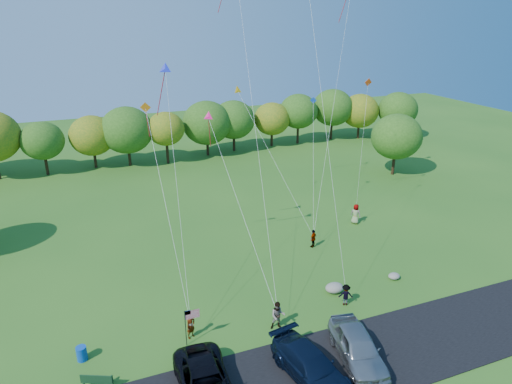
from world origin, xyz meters
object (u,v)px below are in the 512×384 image
flyer_a (191,326)px  flyer_e (356,214)px  minivan_silver (358,347)px  park_bench (96,381)px  flyer_d (313,238)px  minivan_dark (205,384)px  trash_barrel (82,353)px  minivan_navy (311,366)px  flyer_b (278,316)px  flyer_c (346,295)px

flyer_a → flyer_e: bearing=1.2°
minivan_silver → park_bench: minivan_silver is taller
flyer_d → flyer_e: bearing=169.7°
minivan_dark → trash_barrel: (-5.84, 5.20, -0.41)m
minivan_navy → park_bench: size_ratio=3.33×
flyer_b → flyer_c: 5.32m
flyer_c → flyer_e: size_ratio=0.80×
park_bench → trash_barrel: bearing=128.7°
flyer_c → park_bench: size_ratio=0.93×
flyer_a → flyer_c: size_ratio=1.09×
flyer_d → flyer_a: bearing=-3.5°
flyer_c → trash_barrel: bearing=20.6°
minivan_navy → flyer_c: size_ratio=3.57×
minivan_silver → minivan_navy: bearing=-164.5°
minivan_dark → flyer_d: bearing=47.0°
flyer_c → park_bench: (-16.15, -1.67, -0.27)m
flyer_e → trash_barrel: bearing=77.0°
minivan_silver → flyer_a: size_ratio=3.14×
minivan_navy → flyer_a: flyer_a is taller
flyer_b → minivan_silver: bearing=-38.0°
minivan_silver → flyer_c: minivan_silver is taller
flyer_b → flyer_d: flyer_b is taller
flyer_a → flyer_e: size_ratio=0.87×
minivan_dark → flyer_e: bearing=41.9°
minivan_dark → trash_barrel: bearing=141.3°
minivan_navy → flyer_e: 20.62m
minivan_silver → flyer_a: 9.90m
minivan_dark → minivan_navy: 5.65m
flyer_d → flyer_e: size_ratio=0.83×
flyer_a → trash_barrel: (-6.27, 0.36, -0.40)m
flyer_d → flyer_c: bearing=42.3°
flyer_c → flyer_d: 8.30m
flyer_b → park_bench: 10.93m
flyer_b → flyer_c: bearing=23.7°
minivan_navy → flyer_d: minivan_navy is taller
flyer_a → flyer_b: (5.26, -1.16, 0.11)m
flyer_c → flyer_e: (7.74, 10.78, 0.19)m
flyer_e → trash_barrel: (-24.55, -9.89, -0.52)m
minivan_dark → flyer_d: minivan_dark is taller
flyer_a → park_bench: size_ratio=1.02×
minivan_dark → park_bench: minivan_dark is taller
minivan_silver → flyer_b: 5.23m
minivan_navy → trash_barrel: (-11.43, 6.03, -0.42)m
flyer_a → minivan_silver: bearing=-61.4°
minivan_navy → minivan_silver: 3.11m
minivan_dark → trash_barrel: size_ratio=6.51×
minivan_dark → flyer_e: (18.71, 15.09, 0.11)m
flyer_b → flyer_c: (5.28, 0.62, -0.18)m
minivan_silver → flyer_e: 18.61m
minivan_dark → flyer_c: (10.97, 4.31, -0.08)m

